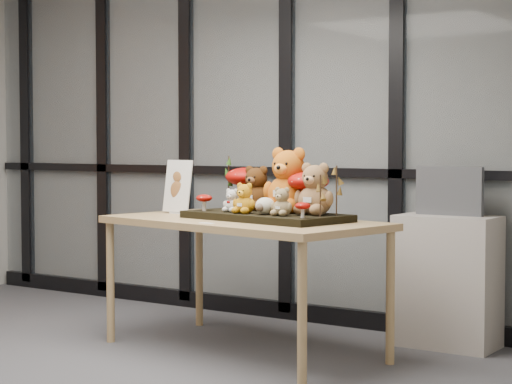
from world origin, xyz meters
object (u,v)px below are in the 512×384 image
Objects in this scene: mushroom_front_left at (204,202)px; cabinet at (447,281)px; mushroom_back_right at (308,191)px; bear_white_bow at (232,199)px; mushroom_back_left at (246,186)px; bear_brown_medium at (256,186)px; sign_holder at (178,188)px; bear_beige_small at (282,200)px; bear_tan_back at (315,186)px; monitor at (449,191)px; bear_small_yellow at (245,197)px; bear_pooh_yellow at (289,177)px; diorama_tray at (266,216)px; mushroom_front_right at (303,209)px; plush_cream_hedgehog at (265,205)px; display_table at (243,230)px.

mushroom_front_left is 0.14× the size of cabinet.
mushroom_front_left is (-0.64, -0.15, -0.08)m from mushroom_back_right.
bear_white_bow is 0.54× the size of mushroom_back_left.
sign_holder is at bearing -163.94° from bear_brown_medium.
bear_beige_small is (0.41, -0.09, 0.01)m from bear_white_bow.
mushroom_back_right is (-0.08, 0.06, -0.03)m from bear_tan_back.
bear_beige_small is at bearing -28.08° from bear_brown_medium.
bear_beige_small is 0.65m from mushroom_back_left.
monitor is at bearing 44.72° from bear_brown_medium.
bear_brown_medium is 0.57m from sign_holder.
mushroom_back_right is at bearing -127.70° from monitor.
bear_brown_medium reaches higher than bear_white_bow.
bear_tan_back reaches higher than mushroom_front_left.
bear_small_yellow is 0.73× the size of mushroom_back_right.
bear_pooh_yellow is 0.30m from bear_beige_small.
mushroom_front_left is at bearing -159.97° from diorama_tray.
bear_tan_back reaches higher than monitor.
diorama_tray is 4.97× the size of bear_small_yellow.
bear_small_yellow is at bearing 167.93° from mushroom_front_right.
mushroom_back_right is at bearing 0.82° from bear_brown_medium.
mushroom_front_right is at bearing -33.46° from mushroom_back_left.
diorama_tray is 6.38× the size of bear_white_bow.
mushroom_front_left is (-0.24, -0.22, -0.09)m from bear_brown_medium.
bear_pooh_yellow is 2.14× the size of bear_small_yellow.
cabinet is at bearing 67.92° from bear_beige_small.
mushroom_back_left is at bearing 133.98° from bear_small_yellow.
plush_cream_hedgehog is 0.26× the size of monitor.
display_table is 5.58× the size of bear_tan_back.
bear_brown_medium is 1.18m from monitor.
monitor reaches higher than plush_cream_hedgehog.
sign_holder is at bearing -154.98° from monitor.
sign_holder reaches higher than monitor.
mushroom_front_right is (0.30, -0.09, -0.01)m from plush_cream_hedgehog.
mushroom_front_right is at bearing -65.16° from bear_tan_back.
bear_tan_back is (0.23, -0.08, -0.05)m from bear_pooh_yellow.
bear_white_bow is at bearing -138.95° from monitor.
mushroom_back_right is 0.78× the size of sign_holder.
mushroom_front_right is 0.28× the size of sign_holder.
bear_brown_medium is at bearing 170.39° from mushroom_back_right.
bear_tan_back is 0.10m from mushroom_back_right.
plush_cream_hedgehog is (0.27, -0.06, -0.02)m from bear_white_bow.
bear_beige_small is at bearing -37.02° from mushroom_back_left.
display_table is 4.33× the size of bear_pooh_yellow.
mushroom_back_right is at bearing 43.07° from bear_small_yellow.
bear_tan_back reaches higher than cabinet.
bear_small_yellow is 0.70m from sign_holder.
diorama_tray is 2.32× the size of bear_pooh_yellow.
bear_white_bow is 1.40× the size of plush_cream_hedgehog.
monitor is (0.60, 0.96, 0.03)m from bear_beige_small.
bear_white_bow is (-0.13, 0.06, -0.02)m from bear_small_yellow.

